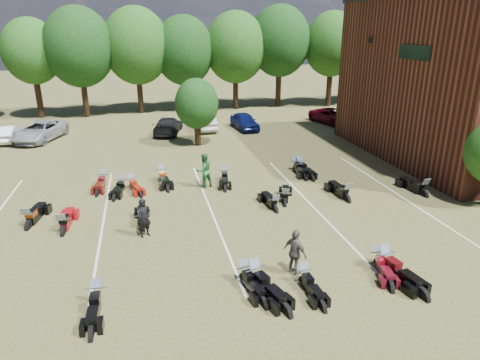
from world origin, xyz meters
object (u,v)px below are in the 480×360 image
object	(u,v)px
person_green	(204,170)
motorcycle_0	(98,304)
car_4	(245,121)
motorcycle_7	(64,233)
motorcycle_3	(304,284)
person_black	(144,218)
motorcycle_14	(104,185)
person_grey	(295,253)

from	to	relation	value
person_green	motorcycle_0	distance (m)	10.95
car_4	motorcycle_7	size ratio (longest dim) A/B	1.67
motorcycle_7	car_4	bearing A→B (deg)	-121.66
person_green	motorcycle_3	distance (m)	10.40
person_black	motorcycle_0	size ratio (longest dim) A/B	0.78
motorcycle_3	motorcycle_0	bearing A→B (deg)	173.86
motorcycle_0	motorcycle_14	xyz separation A→B (m)	(-0.57, 11.37, 0.00)
person_black	motorcycle_3	size ratio (longest dim) A/B	0.85
car_4	motorcycle_3	distance (m)	23.63
person_black	person_grey	bearing A→B (deg)	-69.22
motorcycle_3	motorcycle_14	xyz separation A→B (m)	(-7.44, 11.79, 0.00)
person_green	motorcycle_3	xyz separation A→B (m)	(1.96, -10.16, -0.97)
motorcycle_0	motorcycle_7	bearing A→B (deg)	109.99
person_black	motorcycle_3	bearing A→B (deg)	-73.05
motorcycle_14	motorcycle_0	bearing A→B (deg)	-79.42
car_4	motorcycle_14	xyz separation A→B (m)	(-10.92, -11.58, -0.70)
car_4	motorcycle_14	bearing A→B (deg)	-139.56
motorcycle_0	motorcycle_14	world-z (taller)	motorcycle_14
motorcycle_7	person_green	bearing A→B (deg)	-144.52
car_4	person_grey	bearing A→B (deg)	-105.18
person_green	person_grey	xyz separation A→B (m)	(1.87, -9.47, -0.10)
car_4	person_green	size ratio (longest dim) A/B	2.11
person_grey	motorcycle_0	bearing A→B (deg)	63.74
motorcycle_0	motorcycle_14	distance (m)	11.38
car_4	person_black	world-z (taller)	person_black
car_4	motorcycle_3	size ratio (longest dim) A/B	2.05
motorcycle_3	person_black	bearing A→B (deg)	134.49
motorcycle_7	motorcycle_14	size ratio (longest dim) A/B	1.12
person_black	person_grey	world-z (taller)	person_grey
car_4	motorcycle_0	world-z (taller)	car_4
motorcycle_14	motorcycle_3	bearing A→B (deg)	-50.03
car_4	person_green	bearing A→B (deg)	-118.63
motorcycle_14	person_black	bearing A→B (deg)	-64.77
person_green	person_grey	size ratio (longest dim) A/B	1.12
person_green	person_grey	world-z (taller)	person_green
person_black	motorcycle_0	distance (m)	4.82
person_black	motorcycle_3	world-z (taller)	person_black
person_green	motorcycle_14	xyz separation A→B (m)	(-5.48, 1.62, -0.97)
person_black	motorcycle_0	world-z (taller)	person_black
motorcycle_0	person_green	bearing A→B (deg)	64.81
person_black	motorcycle_14	world-z (taller)	person_black
car_4	person_grey	size ratio (longest dim) A/B	2.37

